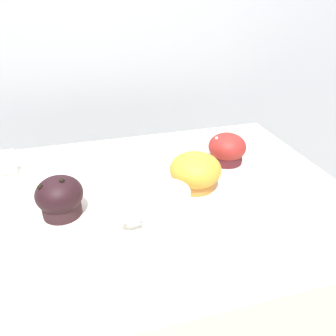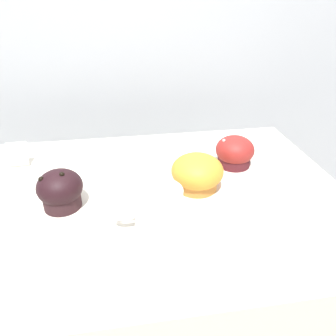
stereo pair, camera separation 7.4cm
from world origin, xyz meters
name	(u,v)px [view 2 (the right image)]	position (x,y,z in m)	size (l,w,h in m)	color
wall_back	(116,117)	(0.00, 0.60, 0.90)	(3.20, 0.10, 1.80)	#B2B7BC
display_counter	(133,329)	(0.00, 0.00, 0.47)	(1.00, 0.64, 0.94)	silver
muffin_front_center	(233,152)	(0.29, 0.10, 0.97)	(0.10, 0.10, 0.08)	#4B181E
muffin_back_left	(195,173)	(0.17, 0.01, 0.97)	(0.12, 0.12, 0.08)	#C17934
muffin_back_right	(58,190)	(-0.13, -0.02, 0.98)	(0.09, 0.09, 0.09)	#301A1E
coffee_cup	(155,208)	(0.06, -0.12, 0.98)	(0.14, 0.09, 0.08)	white
price_card	(15,156)	(-0.26, 0.17, 0.97)	(0.05, 0.04, 0.06)	white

